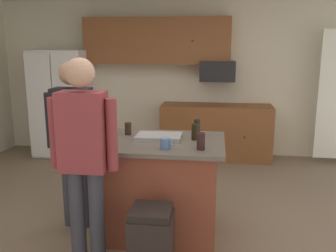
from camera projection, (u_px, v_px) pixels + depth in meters
floor at (156, 225)px, 3.96m from camera, size 7.04×7.04×0.00m
back_wall at (182, 78)px, 6.38m from camera, size 6.40×0.10×2.60m
cabinet_run_upper at (157, 41)px, 6.10m from camera, size 2.40×0.38×0.75m
cabinet_run_lower at (216, 132)px, 6.18m from camera, size 1.80×0.63×0.90m
refrigerator at (62, 103)px, 6.32m from camera, size 0.89×0.76×1.78m
microwave_over_range at (217, 71)px, 5.98m from camera, size 0.56×0.40×0.32m
kitchen_island at (164, 187)px, 3.70m from camera, size 1.16×0.92×0.97m
person_guest_right at (74, 134)px, 3.76m from camera, size 0.57×0.23×1.72m
person_guest_left at (84, 150)px, 3.03m from camera, size 0.57×0.24×1.79m
glass_stout_tall at (128, 129)px, 3.83m from camera, size 0.07×0.07×0.12m
mug_ceramic_white at (165, 144)px, 3.30m from camera, size 0.13×0.09×0.10m
glass_short_whisky at (201, 141)px, 3.28m from camera, size 0.08×0.08×0.15m
glass_dark_ale at (197, 127)px, 3.83m from camera, size 0.06×0.06×0.16m
glass_pilsner at (195, 132)px, 3.61m from camera, size 0.07×0.07×0.16m
serving_tray at (159, 137)px, 3.67m from camera, size 0.44×0.30×0.04m
trash_bin at (152, 243)px, 3.02m from camera, size 0.34×0.34×0.61m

